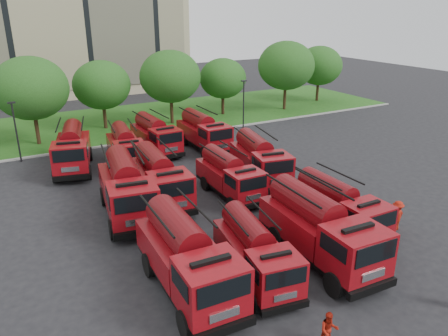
% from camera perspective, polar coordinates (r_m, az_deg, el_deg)
% --- Properties ---
extents(ground, '(140.00, 140.00, 0.00)m').
position_cam_1_polar(ground, '(27.54, -0.02, -6.30)').
color(ground, black).
rests_on(ground, ground).
extents(lawn, '(70.00, 16.00, 0.12)m').
position_cam_1_polar(lawn, '(50.48, -14.65, 5.69)').
color(lawn, '#154E14').
rests_on(lawn, ground).
extents(curb, '(70.00, 0.30, 0.14)m').
position_cam_1_polar(curb, '(42.95, -11.77, 3.38)').
color(curb, gray).
rests_on(curb, ground).
extents(apartment_building, '(30.00, 14.18, 25.00)m').
position_cam_1_polar(apartment_building, '(70.77, -18.97, 19.59)').
color(apartment_building, tan).
rests_on(apartment_building, ground).
extents(tree_2, '(6.72, 6.72, 8.22)m').
position_cam_1_polar(tree_2, '(43.70, -23.94, 9.50)').
color(tree_2, '#382314').
rests_on(tree_2, ground).
extents(tree_3, '(5.88, 5.88, 7.19)m').
position_cam_1_polar(tree_3, '(47.39, -15.68, 10.40)').
color(tree_3, '#382314').
rests_on(tree_3, ground).
extents(tree_4, '(6.55, 6.55, 8.01)m').
position_cam_1_polar(tree_4, '(48.03, -7.04, 11.77)').
color(tree_4, '#382314').
rests_on(tree_4, ground).
extents(tree_5, '(5.46, 5.46, 6.68)m').
position_cam_1_polar(tree_5, '(52.05, -0.16, 11.62)').
color(tree_5, '#382314').
rests_on(tree_5, ground).
extents(tree_6, '(6.89, 6.89, 8.42)m').
position_cam_1_polar(tree_6, '(54.99, 8.13, 13.11)').
color(tree_6, '#382314').
rests_on(tree_6, ground).
extents(tree_7, '(6.05, 6.05, 7.39)m').
position_cam_1_polar(tree_7, '(61.01, 12.34, 12.93)').
color(tree_7, '#382314').
rests_on(tree_7, ground).
extents(lamp_post_0, '(0.60, 0.25, 5.11)m').
position_cam_1_polar(lamp_post_0, '(39.85, -25.55, 4.67)').
color(lamp_post_0, black).
rests_on(lamp_post_0, ground).
extents(lamp_post_1, '(0.60, 0.25, 5.11)m').
position_cam_1_polar(lamp_post_1, '(46.47, 2.58, 8.69)').
color(lamp_post_1, black).
rests_on(lamp_post_1, ground).
extents(fire_truck_0, '(3.09, 7.79, 3.50)m').
position_cam_1_polar(fire_truck_0, '(20.16, -4.86, -11.53)').
color(fire_truck_0, black).
rests_on(fire_truck_0, ground).
extents(fire_truck_1, '(3.16, 6.61, 2.89)m').
position_cam_1_polar(fire_truck_1, '(21.14, 4.10, -10.83)').
color(fire_truck_1, black).
rests_on(fire_truck_1, ground).
extents(fire_truck_2, '(3.17, 7.94, 3.56)m').
position_cam_1_polar(fire_truck_2, '(22.88, 12.35, -7.71)').
color(fire_truck_2, black).
rests_on(fire_truck_2, ground).
extents(fire_truck_3, '(2.52, 6.66, 3.02)m').
position_cam_1_polar(fire_truck_3, '(26.11, 14.68, -4.89)').
color(fire_truck_3, black).
rests_on(fire_truck_3, ground).
extents(fire_truck_4, '(3.89, 8.20, 3.59)m').
position_cam_1_polar(fire_truck_4, '(27.68, -12.63, -2.57)').
color(fire_truck_4, black).
rests_on(fire_truck_4, ground).
extents(fire_truck_5, '(3.15, 7.53, 3.35)m').
position_cam_1_polar(fire_truck_5, '(29.20, -8.46, -1.30)').
color(fire_truck_5, black).
rests_on(fire_truck_5, ground).
extents(fire_truck_6, '(2.52, 6.56, 2.96)m').
position_cam_1_polar(fire_truck_6, '(29.88, 0.68, -0.94)').
color(fire_truck_6, black).
rests_on(fire_truck_6, ground).
extents(fire_truck_7, '(3.80, 7.46, 3.24)m').
position_cam_1_polar(fire_truck_7, '(32.68, 4.66, 1.17)').
color(fire_truck_7, black).
rests_on(fire_truck_7, ground).
extents(fire_truck_8, '(4.28, 7.80, 3.37)m').
position_cam_1_polar(fire_truck_8, '(36.76, -19.21, 2.40)').
color(fire_truck_8, black).
rests_on(fire_truck_8, ground).
extents(fire_truck_9, '(3.22, 6.95, 3.05)m').
position_cam_1_polar(fire_truck_9, '(36.56, -12.78, 2.68)').
color(fire_truck_9, black).
rests_on(fire_truck_9, ground).
extents(fire_truck_10, '(2.71, 6.95, 3.13)m').
position_cam_1_polar(fire_truck_10, '(39.39, -8.95, 4.29)').
color(fire_truck_10, black).
rests_on(fire_truck_10, ground).
extents(fire_truck_11, '(2.70, 7.15, 3.24)m').
position_cam_1_polar(fire_truck_11, '(39.78, -2.72, 4.77)').
color(fire_truck_11, black).
rests_on(fire_truck_11, ground).
extents(firefighter_2, '(0.73, 1.09, 1.71)m').
position_cam_1_polar(firefighter_2, '(24.32, 17.64, -11.30)').
color(firefighter_2, maroon).
rests_on(firefighter_2, ground).
extents(firefighter_3, '(1.30, 0.86, 1.84)m').
position_cam_1_polar(firefighter_3, '(27.86, 21.40, -7.52)').
color(firefighter_3, maroon).
rests_on(firefighter_3, ground).
extents(firefighter_4, '(0.82, 0.88, 1.50)m').
position_cam_1_polar(firefighter_4, '(23.08, -2.77, -12.10)').
color(firefighter_4, maroon).
rests_on(firefighter_4, ground).
extents(firefighter_5, '(1.76, 1.50, 1.77)m').
position_cam_1_polar(firefighter_5, '(31.13, 6.79, -3.15)').
color(firefighter_5, maroon).
rests_on(firefighter_5, ground).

